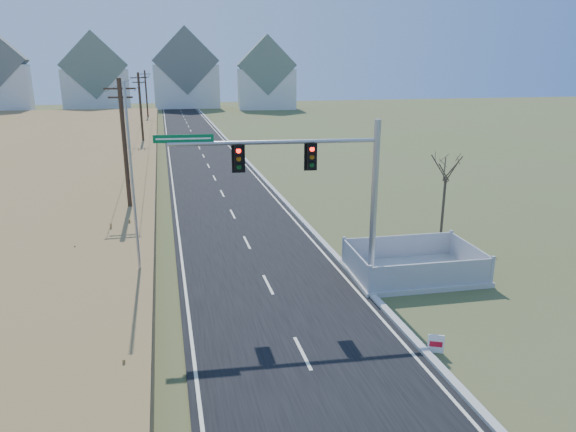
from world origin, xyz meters
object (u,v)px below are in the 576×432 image
at_px(fence_enclosure, 413,270).
at_px(open_sign, 436,344).
at_px(bare_tree, 447,166).
at_px(traffic_signal_mast, 332,190).
at_px(flagpole, 135,216).

relative_size(fence_enclosure, open_sign, 9.18).
height_order(fence_enclosure, bare_tree, bare_tree).
distance_m(fence_enclosure, bare_tree, 7.99).
bearing_deg(fence_enclosure, traffic_signal_mast, -169.85).
bearing_deg(flagpole, bare_tree, 15.33).
relative_size(traffic_signal_mast, flagpole, 1.03).
relative_size(open_sign, flagpole, 0.07).
bearing_deg(fence_enclosure, bare_tree, 52.47).
relative_size(traffic_signal_mast, fence_enclosure, 1.50).
bearing_deg(bare_tree, open_sign, -120.45).
distance_m(open_sign, bare_tree, 14.30).
height_order(open_sign, flagpole, flagpole).
bearing_deg(traffic_signal_mast, fence_enclosure, 12.53).
bearing_deg(fence_enclosure, flagpole, 179.91).
height_order(fence_enclosure, flagpole, flagpole).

